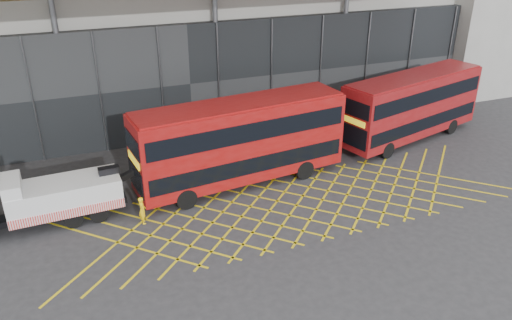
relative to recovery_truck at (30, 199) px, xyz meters
name	(u,v)px	position (x,y,z in m)	size (l,w,h in m)	color
ground_plane	(213,223)	(8.49, -3.03, -1.56)	(120.00, 120.00, 0.00)	#2B2B2D
road_markings	(297,205)	(13.29, -3.03, -1.56)	(26.36, 7.16, 0.01)	yellow
recovery_truck	(30,199)	(0.00, 0.00, 0.00)	(9.72, 2.67, 3.38)	black
bus_towed	(241,139)	(11.37, 0.56, 1.23)	(12.60, 4.19, 5.04)	maroon
bus_second	(412,104)	(24.68, 2.44, 1.06)	(11.88, 5.59, 4.72)	maroon
worker	(142,210)	(5.18, -1.72, -0.81)	(0.55, 0.36, 1.50)	yellow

